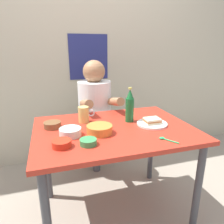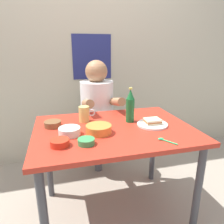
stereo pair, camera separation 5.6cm
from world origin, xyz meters
TOP-DOWN VIEW (x-y plane):
  - ground_plane at (0.00, 0.00)m, footprint 6.00×6.00m
  - wall_back at (0.00, 1.05)m, footprint 4.40×0.09m
  - dining_table at (0.00, 0.00)m, footprint 1.10×0.80m
  - stool at (0.00, 0.63)m, footprint 0.34×0.34m
  - person_seated at (0.00, 0.62)m, footprint 0.33×0.56m
  - plate_orange at (0.28, -0.03)m, footprint 0.22×0.22m
  - sandwich at (0.28, -0.03)m, footprint 0.11×0.09m
  - beer_mug at (-0.18, 0.17)m, footprint 0.13×0.08m
  - beer_bottle at (0.15, 0.09)m, footprint 0.06×0.06m
  - dip_bowl_green at (-0.22, -0.21)m, footprint 0.10×0.10m
  - soup_bowl_orange at (-0.12, -0.07)m, footprint 0.17×0.17m
  - rice_bowl_white at (-0.31, -0.05)m, footprint 0.14×0.14m
  - sauce_bowl_chili at (-0.37, -0.19)m, footprint 0.11×0.11m
  - condiment_bowl_brown at (-0.42, 0.12)m, footprint 0.12×0.12m
  - spoon at (0.24, -0.29)m, footprint 0.08×0.11m

SIDE VIEW (x-z plane):
  - ground_plane at x=0.00m, z-range 0.00..0.00m
  - stool at x=0.00m, z-range 0.12..0.57m
  - dining_table at x=0.00m, z-range 0.28..1.02m
  - spoon at x=0.24m, z-range 0.74..0.75m
  - plate_orange at x=0.28m, z-range 0.74..0.75m
  - dip_bowl_green at x=-0.22m, z-range 0.74..0.78m
  - sauce_bowl_chili at x=-0.37m, z-range 0.74..0.78m
  - condiment_bowl_brown at x=-0.42m, z-range 0.74..0.78m
  - person_seated at x=0.00m, z-range 0.41..1.13m
  - rice_bowl_white at x=-0.31m, z-range 0.74..0.79m
  - soup_bowl_orange at x=-0.12m, z-range 0.74..0.80m
  - sandwich at x=0.28m, z-range 0.75..0.79m
  - beer_mug at x=-0.18m, z-range 0.74..0.86m
  - beer_bottle at x=0.15m, z-range 0.73..0.99m
  - wall_back at x=0.00m, z-range 0.00..2.60m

